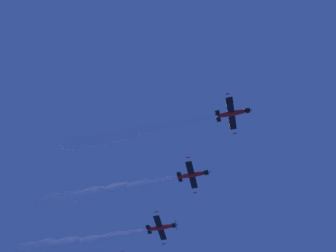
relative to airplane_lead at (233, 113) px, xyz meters
name	(u,v)px	position (x,y,z in m)	size (l,w,h in m)	color
airplane_lead	(233,113)	(0.00, 0.00, 0.00)	(7.89, 7.92, 3.16)	red
airplane_left_wingman	(194,175)	(-18.53, 2.56, 0.68)	(7.89, 7.90, 3.12)	red
airplane_right_wingman	(162,227)	(-35.28, 4.73, -0.72)	(7.85, 7.91, 3.02)	red
smoke_trail_lead	(114,136)	(-20.70, -19.05, 0.48)	(29.44, 27.64, 3.69)	white
smoke_trail_left_wingman	(84,194)	(-39.21, -16.58, 1.18)	(29.33, 27.55, 3.69)	white
smoke_trail_right_wingman	(59,244)	(-55.85, -14.33, -0.13)	(29.13, 27.25, 3.69)	white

